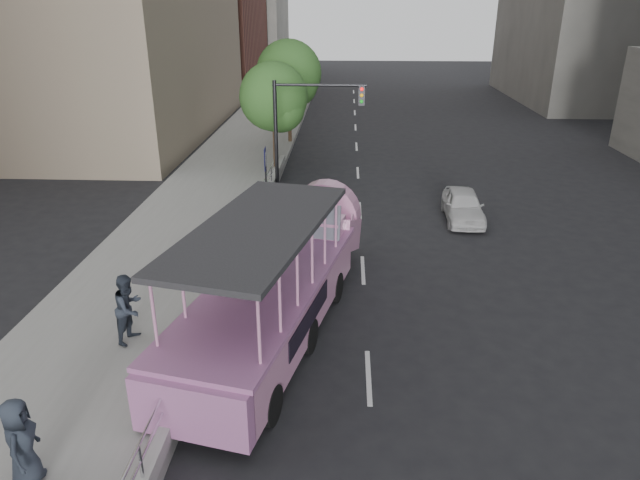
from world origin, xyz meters
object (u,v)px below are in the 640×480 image
car (463,205)px  street_tree_far (290,76)px  pedestrian_mid (129,308)px  parking_sign (266,173)px  pedestrian_far (21,443)px  traffic_signal (301,119)px  street_tree_near (275,100)px  duck_boat (281,281)px

car → street_tree_far: bearing=125.2°
pedestrian_mid → parking_sign: (2.08, 10.57, 0.56)m
pedestrian_mid → parking_sign: 10.79m
pedestrian_mid → pedestrian_far: (-0.21, -4.79, -0.03)m
car → pedestrian_mid: 14.48m
pedestrian_far → traffic_signal: size_ratio=0.34×
car → traffic_signal: (-6.95, 3.44, 2.86)m
pedestrian_mid → street_tree_near: 17.29m
parking_sign → street_tree_far: 12.68m
pedestrian_far → street_tree_near: (1.99, 21.78, 2.63)m
pedestrian_far → duck_boat: bearing=-42.1°
parking_sign → street_tree_near: (-0.30, 6.43, 2.04)m
traffic_signal → street_tree_far: bearing=98.4°
duck_boat → pedestrian_far: duck_boat is taller
car → pedestrian_mid: bearing=-133.3°
duck_boat → pedestrian_mid: (-3.70, -1.55, -0.07)m
traffic_signal → car: bearing=-26.3°
pedestrian_mid → street_tree_far: size_ratio=0.29×
duck_boat → street_tree_near: bearing=97.1°
car → parking_sign: (-8.24, 0.44, 1.15)m
parking_sign → pedestrian_mid: bearing=-101.1°
pedestrian_far → street_tree_far: bearing=-14.8°
street_tree_near → street_tree_far: size_ratio=0.89×
pedestrian_far → street_tree_near: bearing=-15.5°
street_tree_near → pedestrian_far: bearing=-95.2°
pedestrian_mid → parking_sign: bearing=3.9°
duck_boat → traffic_signal: 12.23m
duck_boat → street_tree_near: 15.77m
parking_sign → traffic_signal: (1.29, 3.00, 1.72)m
pedestrian_far → street_tree_far: size_ratio=0.28×
pedestrian_far → street_tree_near: 22.03m
car → pedestrian_mid: (-10.32, -10.13, 0.59)m
traffic_signal → pedestrian_far: bearing=-101.1°
pedestrian_mid → parking_sign: parking_sign is taller
parking_sign → traffic_signal: 3.69m
car → street_tree_near: bearing=143.4°
car → parking_sign: size_ratio=1.31×
car → pedestrian_mid: pedestrian_mid is taller
street_tree_far → duck_boat: bearing=-85.4°
duck_boat → pedestrian_mid: bearing=-157.3°
parking_sign → street_tree_far: bearing=90.5°
pedestrian_mid → traffic_signal: (3.37, 13.57, 2.28)m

